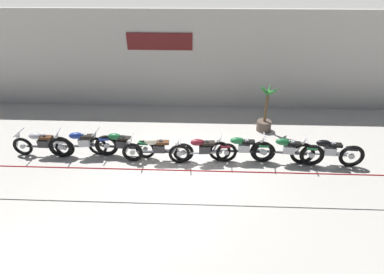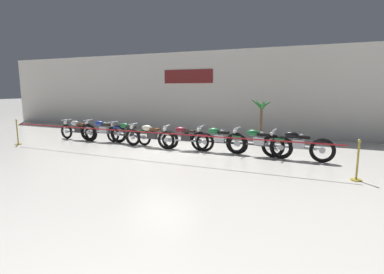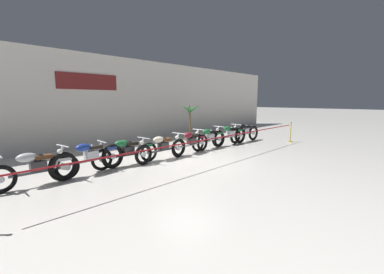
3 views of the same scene
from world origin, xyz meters
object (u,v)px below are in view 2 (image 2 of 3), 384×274
(motorcycle_maroon_4, at_px, (185,138))
(motorcycle_green_5, at_px, (218,140))
(motorcycle_cream_3, at_px, (151,136))
(motorcycle_green_2, at_px, (128,133))
(motorcycle_green_6, at_px, (258,143))
(motorcycle_blue_1, at_px, (103,131))
(stanchion_far_left, at_px, (109,133))
(potted_palm_left_of_row, at_px, (261,127))
(stanchion_mid_left, at_px, (357,167))
(motorcycle_black_7, at_px, (297,145))
(motorcycle_silver_0, at_px, (78,130))

(motorcycle_maroon_4, relative_size, motorcycle_green_5, 1.03)
(motorcycle_cream_3, bearing_deg, motorcycle_maroon_4, -0.00)
(motorcycle_green_2, relative_size, motorcycle_green_6, 1.00)
(motorcycle_blue_1, height_order, stanchion_far_left, stanchion_far_left)
(motorcycle_cream_3, bearing_deg, potted_palm_left_of_row, 30.91)
(motorcycle_green_2, xyz_separation_m, potted_palm_left_of_row, (5.15, 2.06, 0.28))
(motorcycle_maroon_4, bearing_deg, stanchion_mid_left, -16.99)
(motorcycle_black_7, distance_m, stanchion_mid_left, 2.33)
(stanchion_far_left, bearing_deg, motorcycle_green_2, 107.79)
(motorcycle_green_2, height_order, stanchion_far_left, stanchion_far_left)
(motorcycle_silver_0, distance_m, motorcycle_maroon_4, 5.40)
(motorcycle_green_5, xyz_separation_m, stanchion_mid_left, (4.29, -1.82, -0.12))
(motorcycle_cream_3, xyz_separation_m, motorcycle_green_5, (2.76, 0.12, 0.02))
(stanchion_mid_left, bearing_deg, motorcycle_green_6, 148.39)
(motorcycle_black_7, height_order, potted_palm_left_of_row, potted_palm_left_of_row)
(motorcycle_maroon_4, distance_m, motorcycle_black_7, 3.99)
(motorcycle_blue_1, bearing_deg, motorcycle_silver_0, -179.34)
(potted_palm_left_of_row, bearing_deg, stanchion_far_left, -138.38)
(motorcycle_blue_1, height_order, motorcycle_green_6, motorcycle_blue_1)
(motorcycle_silver_0, height_order, motorcycle_green_5, motorcycle_green_5)
(stanchion_far_left, bearing_deg, motorcycle_maroon_4, 38.56)
(motorcycle_silver_0, relative_size, motorcycle_maroon_4, 0.95)
(motorcycle_green_5, height_order, motorcycle_green_6, motorcycle_green_6)
(motorcycle_maroon_4, height_order, motorcycle_black_7, motorcycle_black_7)
(stanchion_far_left, bearing_deg, motorcycle_green_6, 19.87)
(stanchion_far_left, bearing_deg, stanchion_mid_left, -0.00)
(motorcycle_green_2, xyz_separation_m, motorcycle_green_5, (4.04, -0.14, 0.01))
(motorcycle_green_6, bearing_deg, motorcycle_green_5, 177.28)
(motorcycle_green_6, distance_m, potted_palm_left_of_row, 2.30)
(motorcycle_silver_0, relative_size, motorcycle_green_5, 0.98)
(motorcycle_silver_0, bearing_deg, motorcycle_cream_3, -2.74)
(motorcycle_green_2, xyz_separation_m, stanchion_far_left, (0.63, -1.96, 0.29))
(motorcycle_green_5, bearing_deg, motorcycle_green_6, -2.72)
(motorcycle_green_2, relative_size, stanchion_far_left, 0.19)
(motorcycle_blue_1, distance_m, motorcycle_maroon_4, 4.02)
(motorcycle_cream_3, distance_m, motorcycle_green_5, 2.76)
(motorcycle_maroon_4, relative_size, stanchion_mid_left, 2.13)
(motorcycle_cream_3, xyz_separation_m, motorcycle_green_6, (4.20, 0.05, 0.02))
(motorcycle_green_5, height_order, stanchion_mid_left, stanchion_mid_left)
(motorcycle_green_2, bearing_deg, motorcycle_green_6, -2.15)
(motorcycle_blue_1, bearing_deg, motorcycle_black_7, -1.39)
(motorcycle_green_2, height_order, motorcycle_cream_3, motorcycle_cream_3)
(motorcycle_green_2, bearing_deg, motorcycle_silver_0, -178.46)
(motorcycle_blue_1, height_order, motorcycle_cream_3, motorcycle_blue_1)
(motorcycle_blue_1, bearing_deg, stanchion_mid_left, -11.24)
(motorcycle_green_5, distance_m, potted_palm_left_of_row, 2.47)
(motorcycle_silver_0, xyz_separation_m, motorcycle_black_7, (9.39, -0.18, 0.03))
(motorcycle_silver_0, bearing_deg, stanchion_mid_left, -9.77)
(motorcycle_silver_0, relative_size, stanchion_mid_left, 2.02)
(motorcycle_black_7, xyz_separation_m, stanchion_mid_left, (1.58, -1.71, -0.12))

